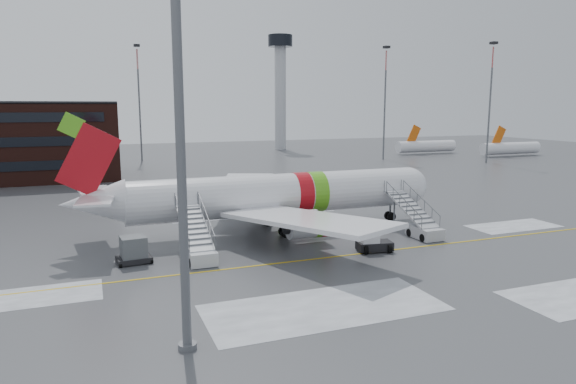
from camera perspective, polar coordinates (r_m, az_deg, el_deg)
name	(u,v)px	position (r m, az deg, el deg)	size (l,w,h in m)	color
ground	(339,252)	(41.69, 5.70, -6.68)	(260.00, 260.00, 0.00)	#494C4F
airliner	(271,195)	(47.56, -1.93, -0.39)	(35.03, 32.97, 11.18)	white
airstair_fwd	(420,225)	(47.74, 14.45, -3.53)	(2.05, 7.70, 3.48)	#B0B1B7
airstair_aft	(198,246)	(39.84, -9.92, -5.96)	(2.05, 7.70, 3.48)	silver
pushback_tug	(372,243)	(42.15, 9.36, -5.58)	(3.02, 2.47, 1.60)	black
uld_container	(134,251)	(40.22, -16.78, -6.25)	(2.65, 2.05, 2.03)	black
light_mast_near	(177,60)	(23.80, -12.18, 14.19)	(1.20, 1.20, 26.40)	#595B60
control_tower	(280,79)	(139.47, -0.86, 12.47)	(6.40, 6.40, 30.00)	#B2B5BA
light_mast_far_ne	(385,96)	(114.75, 10.73, 10.48)	(1.20, 1.20, 24.25)	#595B60
light_mast_far_n	(139,95)	(114.17, -16.23, 10.28)	(1.20, 1.20, 24.25)	#595B60
light_mast_far_e	(490,95)	(113.18, 21.57, 10.01)	(1.20, 1.20, 24.25)	#595B60
distant_aircraft	(453,155)	(128.76, 17.87, 3.90)	(35.00, 18.00, 8.00)	#D8590C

